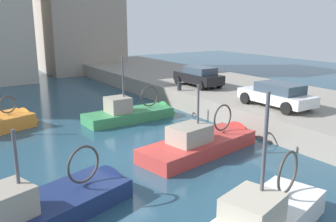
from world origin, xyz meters
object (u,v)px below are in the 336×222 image
(fishing_boat_green, at_px, (135,117))
(mooring_bollard_mid, at_px, (179,86))
(parked_car_white, at_px, (277,95))
(fishing_boat_navy, at_px, (56,212))
(fishing_boat_red, at_px, (205,148))
(parked_car_black, at_px, (199,76))

(fishing_boat_green, xyz_separation_m, mooring_bollard_mid, (3.84, 0.90, 1.35))
(fishing_boat_green, relative_size, parked_car_white, 1.45)
(fishing_boat_navy, xyz_separation_m, mooring_bollard_mid, (10.90, 9.26, 1.37))
(fishing_boat_navy, relative_size, fishing_boat_green, 1.07)
(fishing_boat_red, bearing_deg, parked_car_white, 6.75)
(parked_car_black, xyz_separation_m, parked_car_white, (-0.32, -7.24, -0.03))
(fishing_boat_green, height_order, mooring_bollard_mid, fishing_boat_green)
(mooring_bollard_mid, bearing_deg, fishing_boat_green, -166.78)
(fishing_boat_navy, distance_m, parked_car_black, 16.29)
(parked_car_white, bearing_deg, mooring_bollard_mid, 103.96)
(fishing_boat_green, relative_size, parked_car_black, 1.56)
(fishing_boat_navy, xyz_separation_m, parked_car_black, (12.89, 9.79, 1.81))
(fishing_boat_navy, height_order, fishing_boat_green, fishing_boat_green)
(mooring_bollard_mid, bearing_deg, fishing_boat_red, -116.42)
(fishing_boat_red, bearing_deg, parked_car_black, 54.38)
(fishing_boat_navy, bearing_deg, parked_car_black, 37.22)
(parked_car_white, relative_size, mooring_bollard_mid, 7.57)
(fishing_boat_navy, distance_m, mooring_bollard_mid, 14.37)
(fishing_boat_green, xyz_separation_m, parked_car_white, (5.50, -5.81, 1.75))
(parked_car_black, xyz_separation_m, mooring_bollard_mid, (-1.99, -0.53, -0.43))
(parked_car_white, bearing_deg, fishing_boat_navy, -168.52)
(mooring_bollard_mid, bearing_deg, fishing_boat_navy, -139.65)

